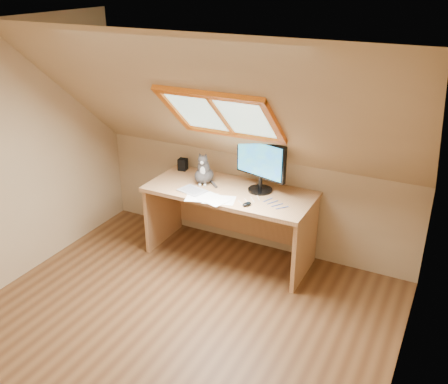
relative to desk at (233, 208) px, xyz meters
The scene contains 10 objects.
ground 1.55m from the desk, 86.64° to the right, with size 3.50×3.50×0.00m, color brown.
room_shell 1.79m from the desk, 86.84° to the right, with size 3.52×3.52×2.41m.
desk is the anchor object (origin of this frame).
monitor 0.60m from the desk, ahead, with size 0.56×0.24×0.52m.
cat 0.47m from the desk, behind, with size 0.24×0.27×0.34m.
desk_speaker 0.77m from the desk, 165.47° to the left, with size 0.09×0.09×0.13m, color black.
graphics_tablet 0.47m from the desk, 140.12° to the right, with size 0.26×0.19×0.01m, color #B2B2B7.
mouse 0.50m from the desk, 46.81° to the right, with size 0.06×0.10×0.03m, color black.
papers 0.41m from the desk, 102.30° to the right, with size 0.35×0.30×0.01m.
cables 0.52m from the desk, 24.06° to the right, with size 0.51×0.26×0.01m.
Camera 1 is at (1.90, -2.66, 2.77)m, focal length 40.00 mm.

